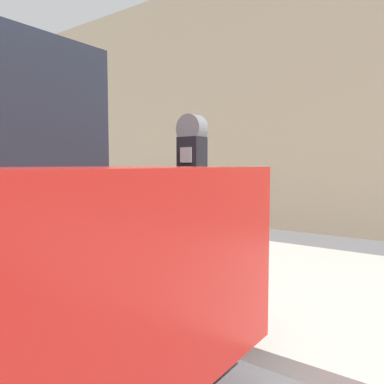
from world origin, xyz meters
name	(u,v)px	position (x,y,z in m)	size (l,w,h in m)	color
ground_plane	(42,378)	(0.00, 0.00, 0.00)	(60.00, 60.00, 0.00)	slate
sidewalk	(243,273)	(0.00, 2.20, 0.05)	(24.00, 2.80, 0.10)	#BCB7AD
building_facade	(336,90)	(0.00, 5.21, 2.33)	(24.00, 0.30, 4.67)	tan
parking_meter	(192,167)	(0.16, 1.13, 1.13)	(0.21, 0.15, 1.40)	slate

